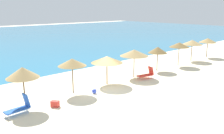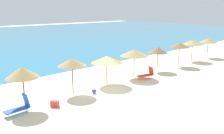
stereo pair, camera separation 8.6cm
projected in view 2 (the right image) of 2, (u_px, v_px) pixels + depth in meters
name	position (u px, v px, depth m)	size (l,w,h in m)	color
ground_plane	(106.00, 90.00, 19.21)	(160.00, 160.00, 0.00)	beige
beach_umbrella_3	(22.00, 72.00, 15.07)	(2.05, 2.05, 2.74)	brown
beach_umbrella_4	(72.00, 62.00, 17.97)	(2.12, 2.12, 2.66)	brown
beach_umbrella_5	(107.00, 60.00, 20.21)	(2.67, 2.67, 2.40)	brown
beach_umbrella_6	(134.00, 53.00, 22.32)	(2.64, 2.64, 2.60)	brown
beach_umbrella_7	(158.00, 50.00, 24.60)	(1.97, 1.97, 2.49)	brown
beach_umbrella_8	(180.00, 45.00, 26.76)	(2.21, 2.21, 2.63)	brown
beach_umbrella_9	(193.00, 42.00, 29.36)	(2.45, 2.45, 2.56)	brown
beach_umbrella_10	(208.00, 40.00, 31.51)	(2.22, 2.22, 2.52)	brown
lounge_chair_0	(147.00, 74.00, 22.16)	(1.67, 0.90, 1.07)	red
lounge_chair_1	(20.00, 106.00, 14.78)	(1.55, 0.70, 1.18)	blue
beach_ball	(94.00, 91.00, 18.33)	(0.36, 0.36, 0.36)	blue
cooler_box	(55.00, 104.00, 15.84)	(0.52, 0.31, 0.41)	red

